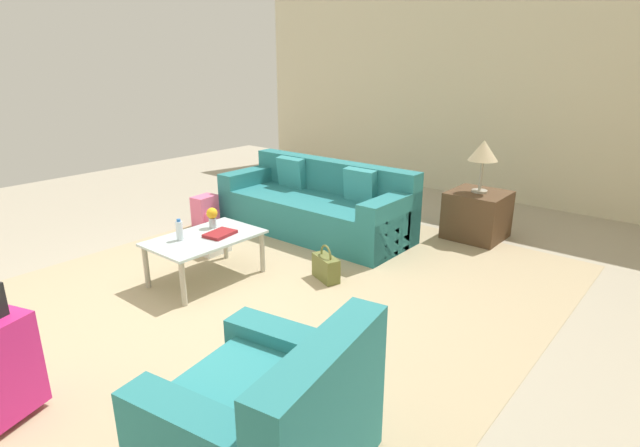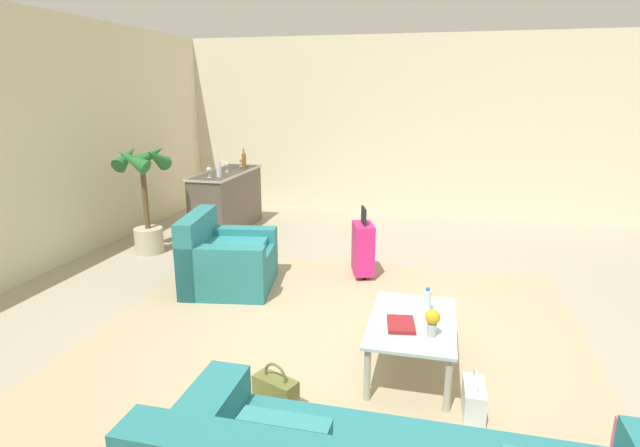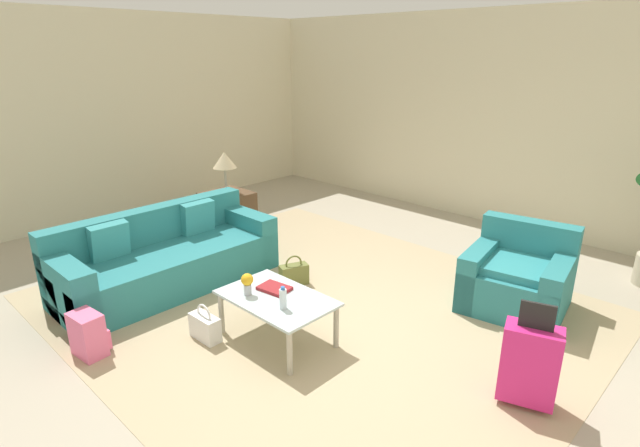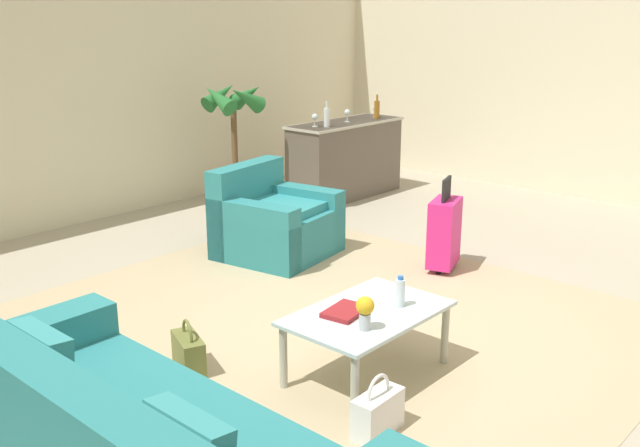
% 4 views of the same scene
% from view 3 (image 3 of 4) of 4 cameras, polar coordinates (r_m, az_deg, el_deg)
% --- Properties ---
extents(ground_plane, '(12.00, 12.00, 0.00)m').
position_cam_3_polar(ground_plane, '(4.80, 3.01, -12.56)').
color(ground_plane, '#A89E89').
extents(wall_back, '(10.24, 0.12, 3.10)m').
position_cam_3_polar(wall_back, '(7.70, 23.83, 10.34)').
color(wall_back, beige).
rests_on(wall_back, ground).
extents(wall_left, '(0.12, 8.00, 3.10)m').
position_cam_3_polar(wall_left, '(8.37, -24.43, 10.85)').
color(wall_left, beige).
rests_on(wall_left, ground).
extents(area_rug, '(5.20, 4.40, 0.01)m').
position_cam_3_polar(area_rug, '(5.28, -0.52, -9.33)').
color(area_rug, tan).
rests_on(area_rug, ground).
extents(couch, '(0.95, 2.40, 0.84)m').
position_cam_3_polar(couch, '(5.89, -17.33, -3.94)').
color(couch, teal).
rests_on(couch, ground).
extents(armchair, '(1.10, 1.07, 0.85)m').
position_cam_3_polar(armchair, '(5.56, 21.70, -5.91)').
color(armchair, teal).
rests_on(armchair, ground).
extents(coffee_table, '(1.04, 0.66, 0.44)m').
position_cam_3_polar(coffee_table, '(4.55, -4.97, -8.98)').
color(coffee_table, silver).
rests_on(coffee_table, ground).
extents(water_bottle, '(0.06, 0.06, 0.20)m').
position_cam_3_polar(water_bottle, '(4.29, -4.25, -8.55)').
color(water_bottle, silver).
rests_on(water_bottle, coffee_table).
extents(coffee_table_book, '(0.31, 0.24, 0.03)m').
position_cam_3_polar(coffee_table_book, '(4.64, -5.23, -7.38)').
color(coffee_table_book, maroon).
rests_on(coffee_table_book, coffee_table).
extents(flower_vase, '(0.11, 0.11, 0.21)m').
position_cam_3_polar(flower_vase, '(4.54, -8.31, -6.65)').
color(flower_vase, '#B2B7BC').
rests_on(flower_vase, coffee_table).
extents(side_table, '(0.63, 0.63, 0.56)m').
position_cam_3_polar(side_table, '(7.49, -10.50, 1.43)').
color(side_table, '#513823').
rests_on(side_table, ground).
extents(table_lamp, '(0.33, 0.33, 0.60)m').
position_cam_3_polar(table_lamp, '(7.30, -10.86, 7.01)').
color(table_lamp, '#ADA899').
rests_on(table_lamp, side_table).
extents(suitcase_magenta, '(0.45, 0.33, 0.85)m').
position_cam_3_polar(suitcase_magenta, '(4.09, 22.84, -14.49)').
color(suitcase_magenta, '#D12375').
rests_on(suitcase_magenta, ground).
extents(handbag_olive, '(0.25, 0.35, 0.36)m').
position_cam_3_polar(handbag_olive, '(5.67, -3.00, -5.80)').
color(handbag_olive, olive).
rests_on(handbag_olive, ground).
extents(handbag_white, '(0.32, 0.15, 0.36)m').
position_cam_3_polar(handbag_white, '(4.78, -13.00, -11.42)').
color(handbag_white, white).
rests_on(handbag_white, ground).
extents(backpack_pink, '(0.32, 0.28, 0.40)m').
position_cam_3_polar(backpack_pink, '(4.86, -24.91, -11.47)').
color(backpack_pink, pink).
rests_on(backpack_pink, ground).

